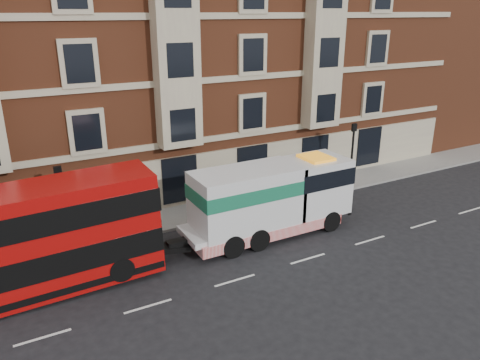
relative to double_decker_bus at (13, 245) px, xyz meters
name	(u,v)px	position (x,y,z in m)	size (l,w,h in m)	color
ground	(235,280)	(8.39, -3.11, -2.49)	(120.00, 120.00, 0.00)	black
sidewalk	(173,217)	(8.39, 4.39, -2.41)	(90.00, 3.00, 0.15)	slate
victorian_terrace	(131,31)	(8.89, 11.89, 7.58)	(45.00, 12.00, 20.40)	brown
filler_east	(466,32)	(40.39, 10.89, 6.94)	(18.00, 10.00, 19.00)	brown
lamp_post_west	(62,203)	(2.39, 3.09, 0.19)	(0.35, 0.15, 4.35)	black
lamp_post_east	(352,151)	(20.39, 3.09, 0.19)	(0.35, 0.15, 4.35)	black
double_decker_bus	(13,245)	(0.00, 0.00, 0.00)	(11.60, 2.66, 4.70)	#A30A09
tow_truck	(269,199)	(12.06, 0.00, -0.44)	(9.29, 2.75, 3.87)	silver
pedestrian	(36,236)	(1.04, 3.53, -1.46)	(0.64, 0.42, 1.75)	#1B2136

